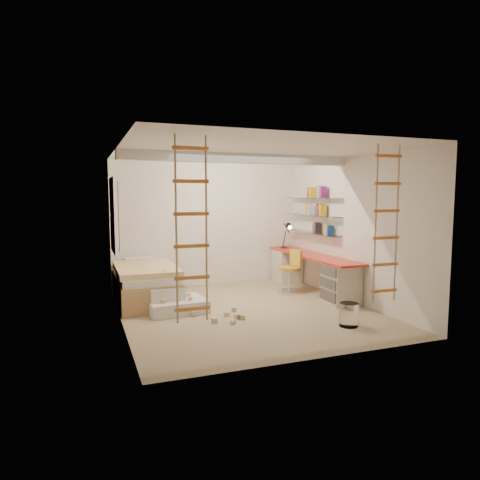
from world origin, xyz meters
name	(u,v)px	position (x,y,z in m)	size (l,w,h in m)	color
floor	(246,311)	(0.00, 0.00, 0.00)	(4.50, 4.50, 0.00)	tan
ceiling_beam	(240,158)	(0.00, 0.30, 2.52)	(4.00, 0.18, 0.16)	white
window_frame	(114,215)	(-1.97, 1.50, 1.55)	(0.06, 1.15, 1.35)	white
window_blind	(116,215)	(-1.93, 1.50, 1.55)	(0.02, 1.00, 1.20)	#4C2D1E
rope_ladder_left	(191,230)	(-1.35, -1.75, 1.52)	(0.41, 0.04, 2.13)	orange
rope_ladder_right	(386,224)	(1.35, -1.75, 1.52)	(0.41, 0.04, 2.13)	orange
waste_bin	(349,315)	(1.09, -1.32, 0.17)	(0.28, 0.28, 0.35)	white
desk	(311,271)	(1.72, 0.86, 0.40)	(0.56, 2.80, 0.75)	red
shelves	(312,215)	(1.87, 1.13, 1.50)	(0.25, 1.80, 0.71)	white
bed	(145,283)	(-1.48, 1.23, 0.33)	(1.02, 2.00, 0.69)	#AD7F51
task_lamp	(288,231)	(1.67, 1.82, 1.14)	(0.14, 0.36, 0.57)	black
swivel_chair	(291,277)	(1.29, 0.91, 0.31)	(0.57, 0.57, 0.84)	#BD8224
play_platform	(173,302)	(-1.15, 0.36, 0.16)	(0.99, 0.80, 0.41)	silver
toy_blocks	(200,302)	(-0.79, 0.00, 0.21)	(1.20, 1.15, 0.68)	#CCB284
books	(312,210)	(1.87, 1.13, 1.62)	(0.14, 0.70, 0.92)	#194CA5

